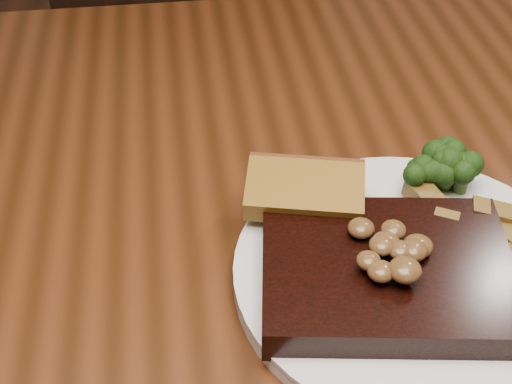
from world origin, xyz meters
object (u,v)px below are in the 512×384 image
Objects in this scene: dining_table at (278,298)px; steak at (386,273)px; garlic_bread at (304,209)px; potato_wedges at (489,240)px; plate at (412,276)px; chair_far at (208,74)px.

dining_table is 0.16m from steak.
steak is at bearing -46.47° from garlic_bread.
dining_table is at bearing 158.49° from potato_wedges.
plate is 2.93× the size of garlic_bread.
chair_far is at bearing 104.79° from steak.
chair_far reaches higher than steak.
steak is (0.08, -0.77, 0.28)m from chair_far.
plate is (0.09, -0.08, 0.10)m from dining_table.
steak is 0.10m from garlic_bread.
chair_far reaches higher than garlic_bread.
dining_table is 5.62× the size of plate.
chair_far is 9.28× the size of garlic_bread.
garlic_bread reaches higher than plate.
plate is 0.07m from potato_wedges.
chair_far is 4.77× the size of steak.
garlic_bread is (-0.05, 0.08, -0.00)m from steak.
chair_far reaches higher than plate.
steak is at bearing -164.36° from potato_wedges.
potato_wedges is (0.14, -0.06, 0.00)m from garlic_bread.
chair_far is at bearing 103.33° from potato_wedges.
dining_table is 0.70m from chair_far.
dining_table is 16.46× the size of garlic_bread.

